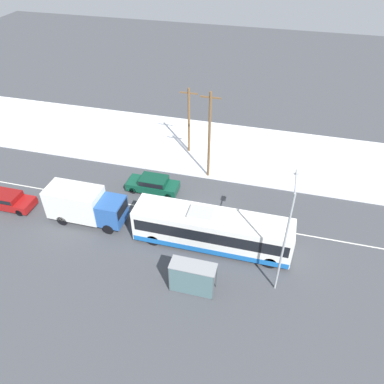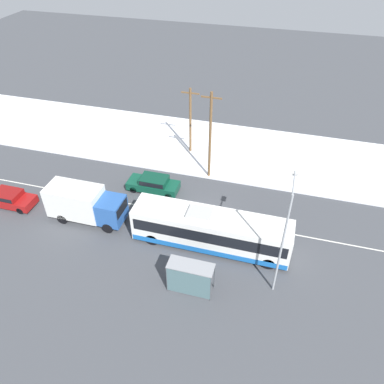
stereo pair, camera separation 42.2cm
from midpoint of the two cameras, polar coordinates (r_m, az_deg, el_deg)
ground_plane at (r=31.48m, az=1.62°, el=-3.93°), size 120.00×120.00×0.00m
snow_lot at (r=40.15m, az=5.30°, el=6.41°), size 80.00×11.08×0.12m
lane_marking_center at (r=31.48m, az=1.62°, el=-3.92°), size 60.00×0.12×0.00m
city_bus at (r=28.19m, az=2.64°, el=-5.79°), size 11.89×2.57×3.16m
box_truck at (r=31.46m, az=-16.44°, el=-1.82°), size 6.34×2.30×3.04m
sedan_car at (r=34.00m, az=-6.29°, el=1.26°), size 4.67×1.80×1.46m
parked_car_near_truck at (r=35.82m, az=-26.53°, el=-1.06°), size 4.36×1.80×1.39m
pedestrian_at_stop at (r=26.35m, az=0.48°, el=-11.46°), size 0.60×0.27×1.67m
bus_shelter at (r=25.04m, az=-0.50°, el=-12.68°), size 3.07×1.20×2.40m
streetlamp at (r=23.72m, az=13.77°, el=-5.30°), size 0.36×2.94×8.29m
utility_pole_roadside at (r=33.72m, az=2.30°, el=8.61°), size 1.80×0.24×8.57m
utility_pole_snowlot at (r=38.00m, az=-0.80°, el=10.92°), size 1.80×0.24×7.02m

